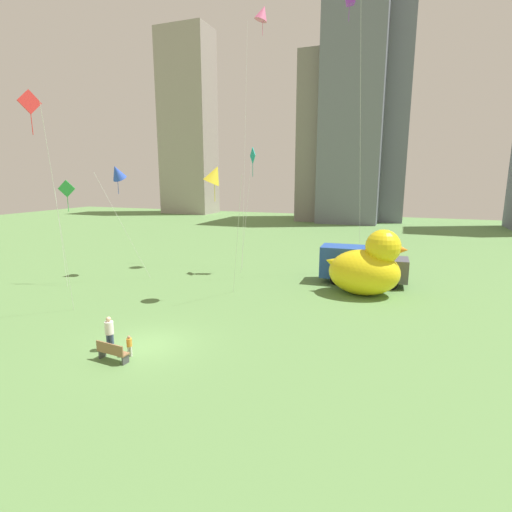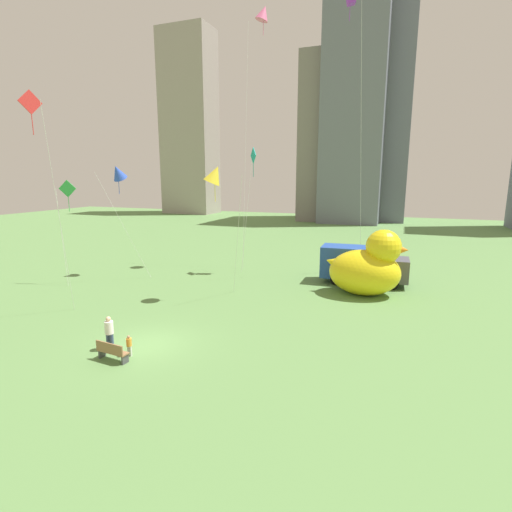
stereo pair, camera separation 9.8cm
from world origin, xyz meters
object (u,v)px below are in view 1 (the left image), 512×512
Objects in this scene: kite_green at (66,192)px; kite_purple at (350,0)px; kite_red at (32,113)px; kite_pink at (262,14)px; box_truck at (361,265)px; person_adult at (109,332)px; kite_teal at (252,160)px; person_child at (129,345)px; kite_yellow at (214,175)px; park_bench at (112,351)px; kite_blue at (117,172)px; giant_inflatable_duck at (367,267)px.

kite_green is 0.35× the size of kite_purple.
kite_pink is at bearing 67.29° from kite_red.
box_truck is at bearing -19.25° from kite_pink.
kite_purple is at bearing 68.80° from person_adult.
kite_teal is 0.47× the size of kite_pink.
person_adult is at bearing -22.42° from kite_red.
kite_teal is at bearing 62.59° from kite_red.
kite_yellow is at bearing 90.10° from person_child.
person_adult is 0.13× the size of kite_red.
kite_red is 20.83m from kite_pink.
kite_green is at bearing 140.83° from park_bench.
kite_yellow is 7.98m from kite_teal.
kite_blue is at bearing 59.62° from kite_green.
kite_green is 21.35m from kite_pink.
kite_green is at bearing 141.44° from person_adult.
kite_pink is (-9.95, 6.10, 19.29)m from giant_inflatable_duck.
kite_red is at bearing 159.57° from person_child.
person_child is at bearing -107.69° from kite_purple.
giant_inflatable_duck is at bearing 56.06° from person_child.
kite_red is at bearing -140.03° from box_truck.
park_bench is 16.55m from kite_green.
person_child is at bearing -123.94° from giant_inflatable_duck.
kite_purple is (6.38, 20.00, 20.80)m from person_child.
kite_purple reaches higher than box_truck.
kite_pink reaches higher than giant_inflatable_duck.
kite_teal reaches higher than box_truck.
kite_teal reaches higher than kite_green.
kite_red is (-16.38, -13.73, 10.03)m from box_truck.
kite_green is (-11.71, -8.04, -2.41)m from kite_teal.
person_adult is 11.56m from kite_yellow.
kite_blue is (-10.23, 12.28, 7.88)m from person_child.
kite_blue reaches higher than kite_yellow.
kite_blue is at bearing 126.55° from person_adult.
person_adult is 0.26× the size of box_truck.
kite_red is 10.16m from kite_blue.
kite_purple reaches higher than kite_blue.
park_bench is at bearing -108.17° from kite_purple.
person_adult is 19.16m from box_truck.
giant_inflatable_duck is 0.86× the size of box_truck.
kite_yellow reaches higher than box_truck.
box_truck is 0.51× the size of kite_red.
park_bench is at bearing -45.89° from person_adult.
person_child reaches higher than park_bench.
giant_inflatable_duck is 20.60m from kite_blue.
person_adult reaches higher than person_child.
kite_pink is (-9.28, 3.24, 19.82)m from box_truck.
box_truck is at bearing -2.13° from kite_teal.
kite_teal is at bearing 177.87° from box_truck.
person_child is (1.29, -0.22, -0.36)m from person_adult.
kite_yellow is (-9.28, -4.68, 6.26)m from giant_inflatable_duck.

